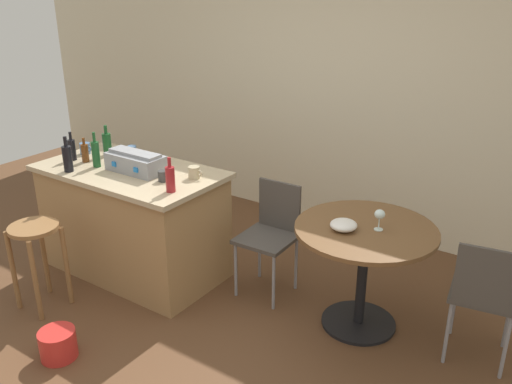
# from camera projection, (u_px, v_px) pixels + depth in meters

# --- Properties ---
(ground_plane) EXTENTS (8.80, 8.80, 0.00)m
(ground_plane) POSITION_uv_depth(u_px,v_px,m) (180.00, 336.00, 3.79)
(ground_plane) COLOR brown
(back_wall) EXTENTS (8.00, 0.10, 2.70)m
(back_wall) POSITION_uv_depth(u_px,v_px,m) (340.00, 88.00, 5.07)
(back_wall) COLOR beige
(back_wall) RESTS_ON ground_plane
(kitchen_island) EXTENTS (1.50, 0.82, 0.91)m
(kitchen_island) POSITION_uv_depth(u_px,v_px,m) (134.00, 221.00, 4.47)
(kitchen_island) COLOR #A37A4C
(kitchen_island) RESTS_ON ground_plane
(wooden_stool) EXTENTS (0.35, 0.35, 0.66)m
(wooden_stool) POSITION_uv_depth(u_px,v_px,m) (36.00, 247.00, 3.96)
(wooden_stool) COLOR olive
(wooden_stool) RESTS_ON ground_plane
(dining_table) EXTENTS (0.96, 0.96, 0.76)m
(dining_table) POSITION_uv_depth(u_px,v_px,m) (364.00, 252.00, 3.70)
(dining_table) COLOR black
(dining_table) RESTS_ON ground_plane
(folding_chair_near) EXTENTS (0.46, 0.46, 0.87)m
(folding_chair_near) POSITION_uv_depth(u_px,v_px,m) (484.00, 292.00, 3.35)
(folding_chair_near) COLOR #47423D
(folding_chair_near) RESTS_ON ground_plane
(folding_chair_far) EXTENTS (0.41, 0.41, 0.87)m
(folding_chair_far) POSITION_uv_depth(u_px,v_px,m) (271.00, 230.00, 4.18)
(folding_chair_far) COLOR #47423D
(folding_chair_far) RESTS_ON ground_plane
(toolbox) EXTENTS (0.47, 0.23, 0.16)m
(toolbox) POSITION_uv_depth(u_px,v_px,m) (136.00, 162.00, 4.22)
(toolbox) COLOR gray
(toolbox) RESTS_ON kitchen_island
(bottle_0) EXTENTS (0.06, 0.06, 0.24)m
(bottle_0) POSITION_uv_depth(u_px,v_px,m) (72.00, 149.00, 4.47)
(bottle_0) COLOR black
(bottle_0) RESTS_ON kitchen_island
(bottle_1) EXTENTS (0.06, 0.06, 0.20)m
(bottle_1) POSITION_uv_depth(u_px,v_px,m) (85.00, 153.00, 4.44)
(bottle_1) COLOR #603314
(bottle_1) RESTS_ON kitchen_island
(bottle_2) EXTENTS (0.07, 0.07, 0.25)m
(bottle_2) POSITION_uv_depth(u_px,v_px,m) (170.00, 179.00, 3.82)
(bottle_2) COLOR maroon
(bottle_2) RESTS_ON kitchen_island
(bottle_3) EXTENTS (0.07, 0.07, 0.26)m
(bottle_3) POSITION_uv_depth(u_px,v_px,m) (107.00, 144.00, 4.59)
(bottle_3) COLOR #194C23
(bottle_3) RESTS_ON kitchen_island
(bottle_4) EXTENTS (0.06, 0.06, 0.28)m
(bottle_4) POSITION_uv_depth(u_px,v_px,m) (96.00, 154.00, 4.31)
(bottle_4) COLOR #194C23
(bottle_4) RESTS_ON kitchen_island
(bottle_5) EXTENTS (0.07, 0.07, 0.28)m
(bottle_5) POSITION_uv_depth(u_px,v_px,m) (67.00, 158.00, 4.21)
(bottle_5) COLOR black
(bottle_5) RESTS_ON kitchen_island
(cup_0) EXTENTS (0.11, 0.07, 0.09)m
(cup_0) POSITION_uv_depth(u_px,v_px,m) (133.00, 151.00, 4.59)
(cup_0) COLOR #4C7099
(cup_0) RESTS_ON kitchen_island
(cup_1) EXTENTS (0.12, 0.09, 0.09)m
(cup_1) POSITION_uv_depth(u_px,v_px,m) (85.00, 148.00, 4.65)
(cup_1) COLOR #4C7099
(cup_1) RESTS_ON kitchen_island
(cup_2) EXTENTS (0.12, 0.09, 0.09)m
(cup_2) POSITION_uv_depth(u_px,v_px,m) (194.00, 172.00, 4.08)
(cup_2) COLOR tan
(cup_2) RESTS_ON kitchen_island
(cup_3) EXTENTS (0.11, 0.07, 0.08)m
(cup_3) POSITION_uv_depth(u_px,v_px,m) (163.00, 176.00, 4.03)
(cup_3) COLOR #383838
(cup_3) RESTS_ON kitchen_island
(wine_glass) EXTENTS (0.07, 0.07, 0.14)m
(wine_glass) POSITION_uv_depth(u_px,v_px,m) (380.00, 215.00, 3.57)
(wine_glass) COLOR silver
(wine_glass) RESTS_ON dining_table
(serving_bowl) EXTENTS (0.18, 0.18, 0.07)m
(serving_bowl) POSITION_uv_depth(u_px,v_px,m) (344.00, 225.00, 3.59)
(serving_bowl) COLOR white
(serving_bowl) RESTS_ON dining_table
(plastic_bucket) EXTENTS (0.24, 0.24, 0.20)m
(plastic_bucket) POSITION_uv_depth(u_px,v_px,m) (58.00, 344.00, 3.55)
(plastic_bucket) COLOR red
(plastic_bucket) RESTS_ON ground_plane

